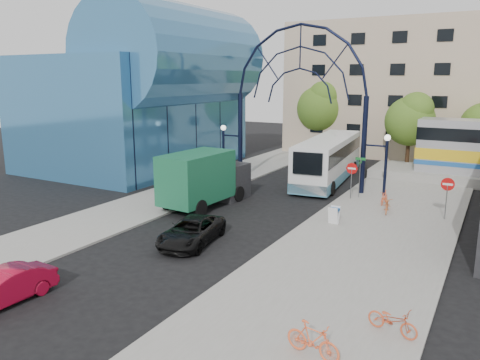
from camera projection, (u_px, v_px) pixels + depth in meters
The scene contains 20 objects.
ground at pixel (192, 240), 24.21m from camera, with size 120.00×120.00×0.00m, color black.
sidewalk_east at pixel (367, 242), 23.78m from camera, with size 8.00×56.00×0.12m, color gray.
plaza_west at pixel (165, 198), 32.42m from camera, with size 5.00×50.00×0.12m, color gray.
gateway_arch at pixel (300, 73), 34.29m from camera, with size 13.64×0.44×12.10m.
stop_sign at pixel (352, 172), 31.70m from camera, with size 0.80×0.07×2.50m.
do_not_enter_sign at pixel (447, 188), 27.04m from camera, with size 0.76×0.07×2.48m.
street_name_sign at pixel (360, 169), 31.99m from camera, with size 0.70×0.70×2.80m.
sandwich_board at pixel (334, 213), 26.46m from camera, with size 0.55×0.61×0.99m.
transit_hall at pixel (148, 95), 42.86m from camera, with size 16.50×18.00×14.50m.
apartment_block at pixel (389, 89), 51.52m from camera, with size 20.00×12.10×14.00m.
tree_north_a at pixel (411, 118), 42.36m from camera, with size 4.48×4.48×7.00m.
tree_north_b at pixel (322, 106), 50.41m from camera, with size 5.12×5.12×8.00m.
city_bus at pixel (329, 159), 37.69m from camera, with size 4.08×12.95×3.50m.
green_truck at pixel (206, 179), 30.45m from camera, with size 3.09×7.29×3.61m.
black_suv at pixel (192, 231), 23.62m from camera, with size 2.16×4.69×1.30m, color black.
red_sedan at pixel (3, 288), 17.31m from camera, with size 1.36×3.91×1.29m, color #AC0A28.
bike_near_a at pixel (387, 205), 28.73m from camera, with size 0.65×1.86×0.98m, color #CA5E28.
bike_near_b at pixel (384, 198), 30.54m from camera, with size 0.42×1.50×0.90m, color #FF5E33.
bike_far_a at pixel (393, 320), 15.12m from camera, with size 0.60×1.71×0.90m, color #D4502A.
bike_far_b at pixel (313, 340), 13.84m from camera, with size 0.51×1.79×1.08m, color #FA6132.
Camera 1 is at (13.41, -18.81, 8.27)m, focal length 35.00 mm.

